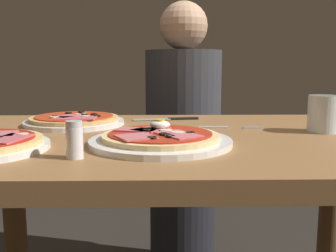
{
  "coord_description": "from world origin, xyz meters",
  "views": [
    {
      "loc": [
        -0.04,
        -0.9,
        0.92
      ],
      "look_at": [
        -0.02,
        -0.06,
        0.79
      ],
      "focal_mm": 41.77,
      "sensor_mm": 36.0,
      "label": 1
    }
  ],
  "objects_px": {
    "diner_person": "(183,148)",
    "knife": "(171,119)",
    "dining_table": "(178,189)",
    "pizza_across_left": "(75,120)",
    "salt_shaker": "(74,140)",
    "fork": "(225,127)",
    "water_glass_near": "(323,116)",
    "pizza_foreground": "(160,139)"
  },
  "relations": [
    {
      "from": "salt_shaker",
      "to": "fork",
      "type": "bearing_deg",
      "value": 45.12
    },
    {
      "from": "pizza_across_left",
      "to": "knife",
      "type": "distance_m",
      "value": 0.28
    },
    {
      "from": "dining_table",
      "to": "pizza_across_left",
      "type": "height_order",
      "value": "pizza_across_left"
    },
    {
      "from": "salt_shaker",
      "to": "pizza_across_left",
      "type": "bearing_deg",
      "value": 102.31
    },
    {
      "from": "fork",
      "to": "salt_shaker",
      "type": "bearing_deg",
      "value": -134.88
    },
    {
      "from": "knife",
      "to": "dining_table",
      "type": "bearing_deg",
      "value": -87.53
    },
    {
      "from": "dining_table",
      "to": "diner_person",
      "type": "relative_size",
      "value": 0.97
    },
    {
      "from": "dining_table",
      "to": "knife",
      "type": "distance_m",
      "value": 0.28
    },
    {
      "from": "pizza_foreground",
      "to": "fork",
      "type": "xyz_separation_m",
      "value": [
        0.17,
        0.2,
        -0.01
      ]
    },
    {
      "from": "water_glass_near",
      "to": "salt_shaker",
      "type": "relative_size",
      "value": 1.34
    },
    {
      "from": "diner_person",
      "to": "knife",
      "type": "bearing_deg",
      "value": 82.48
    },
    {
      "from": "dining_table",
      "to": "diner_person",
      "type": "distance_m",
      "value": 0.76
    },
    {
      "from": "salt_shaker",
      "to": "knife",
      "type": "bearing_deg",
      "value": 69.24
    },
    {
      "from": "pizza_foreground",
      "to": "fork",
      "type": "distance_m",
      "value": 0.26
    },
    {
      "from": "fork",
      "to": "water_glass_near",
      "type": "bearing_deg",
      "value": -14.32
    },
    {
      "from": "dining_table",
      "to": "knife",
      "type": "relative_size",
      "value": 5.85
    },
    {
      "from": "fork",
      "to": "knife",
      "type": "height_order",
      "value": "knife"
    },
    {
      "from": "pizza_across_left",
      "to": "salt_shaker",
      "type": "height_order",
      "value": "salt_shaker"
    },
    {
      "from": "fork",
      "to": "diner_person",
      "type": "xyz_separation_m",
      "value": [
        -0.07,
        0.67,
        -0.2
      ]
    },
    {
      "from": "water_glass_near",
      "to": "fork",
      "type": "distance_m",
      "value": 0.24
    },
    {
      "from": "dining_table",
      "to": "pizza_across_left",
      "type": "bearing_deg",
      "value": 149.91
    },
    {
      "from": "pizza_across_left",
      "to": "water_glass_near",
      "type": "height_order",
      "value": "water_glass_near"
    },
    {
      "from": "pizza_foreground",
      "to": "diner_person",
      "type": "distance_m",
      "value": 0.9
    },
    {
      "from": "knife",
      "to": "diner_person",
      "type": "relative_size",
      "value": 0.17
    },
    {
      "from": "pizza_across_left",
      "to": "pizza_foreground",
      "type": "bearing_deg",
      "value": -49.16
    },
    {
      "from": "pizza_across_left",
      "to": "salt_shaker",
      "type": "relative_size",
      "value": 4.04
    },
    {
      "from": "knife",
      "to": "diner_person",
      "type": "height_order",
      "value": "diner_person"
    },
    {
      "from": "pizza_foreground",
      "to": "salt_shaker",
      "type": "bearing_deg",
      "value": -142.32
    },
    {
      "from": "diner_person",
      "to": "pizza_foreground",
      "type": "bearing_deg",
      "value": 83.58
    },
    {
      "from": "water_glass_near",
      "to": "salt_shaker",
      "type": "distance_m",
      "value": 0.61
    },
    {
      "from": "pizza_foreground",
      "to": "dining_table",
      "type": "bearing_deg",
      "value": 69.58
    },
    {
      "from": "dining_table",
      "to": "fork",
      "type": "bearing_deg",
      "value": 35.88
    },
    {
      "from": "knife",
      "to": "pizza_across_left",
      "type": "bearing_deg",
      "value": -161.32
    },
    {
      "from": "pizza_across_left",
      "to": "fork",
      "type": "relative_size",
      "value": 1.71
    },
    {
      "from": "diner_person",
      "to": "salt_shaker",
      "type": "bearing_deg",
      "value": 75.85
    },
    {
      "from": "pizza_across_left",
      "to": "fork",
      "type": "height_order",
      "value": "pizza_across_left"
    },
    {
      "from": "pizza_across_left",
      "to": "diner_person",
      "type": "distance_m",
      "value": 0.71
    },
    {
      "from": "pizza_across_left",
      "to": "diner_person",
      "type": "xyz_separation_m",
      "value": [
        0.33,
        0.6,
        -0.21
      ]
    },
    {
      "from": "fork",
      "to": "knife",
      "type": "bearing_deg",
      "value": 130.36
    },
    {
      "from": "dining_table",
      "to": "knife",
      "type": "bearing_deg",
      "value": 92.47
    },
    {
      "from": "fork",
      "to": "diner_person",
      "type": "height_order",
      "value": "diner_person"
    },
    {
      "from": "fork",
      "to": "dining_table",
      "type": "bearing_deg",
      "value": -144.12
    }
  ]
}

